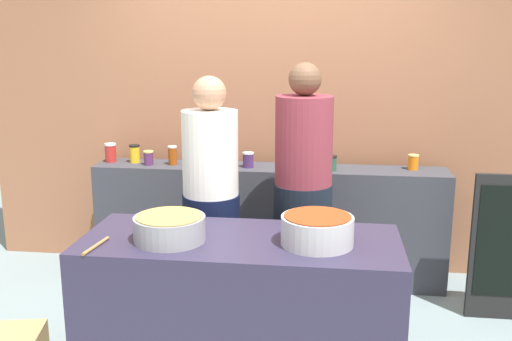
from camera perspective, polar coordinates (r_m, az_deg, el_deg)
storefront_wall at (r=4.67m, az=1.76°, el=8.40°), size 4.80×0.12×3.00m
display_shelf at (r=4.53m, az=1.23°, el=-5.25°), size 2.70×0.36×0.91m
prep_table at (r=3.26m, az=-1.51°, el=-13.57°), size 1.70×0.70×0.83m
preserve_jar_0 at (r=4.72m, az=-14.16°, el=1.73°), size 0.09×0.09×0.15m
preserve_jar_1 at (r=4.66m, az=-11.89°, el=1.65°), size 0.08×0.08×0.14m
preserve_jar_2 at (r=4.55m, az=-10.56°, el=1.24°), size 0.08×0.08×0.11m
preserve_jar_3 at (r=4.52m, az=-8.24°, el=1.49°), size 0.07×0.07×0.15m
preserve_jar_4 at (r=4.43m, az=-2.73°, el=1.18°), size 0.08×0.08×0.12m
preserve_jar_5 at (r=4.39m, az=-0.78°, el=1.06°), size 0.09×0.09×0.12m
preserve_jar_6 at (r=4.32m, az=7.39°, el=0.75°), size 0.09×0.09×0.11m
preserve_jar_7 at (r=4.47m, az=15.25°, el=0.81°), size 0.08×0.08×0.11m
cooking_pot_left at (r=3.08m, az=-8.52°, el=-5.66°), size 0.38×0.38×0.14m
cooking_pot_center at (r=3.01m, az=6.06°, el=-5.88°), size 0.38×0.38×0.16m
wooden_spoon at (r=3.08m, az=-15.53°, el=-7.18°), size 0.05×0.25×0.02m
cook_with_tongs at (r=3.78m, az=-4.43°, el=-4.45°), size 0.37×0.37×1.64m
cook_in_cap at (r=3.83m, az=4.62°, el=-3.64°), size 0.39×0.39×1.72m
chalkboard_sign at (r=4.21m, az=23.41°, el=-6.98°), size 0.46×0.05×1.01m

